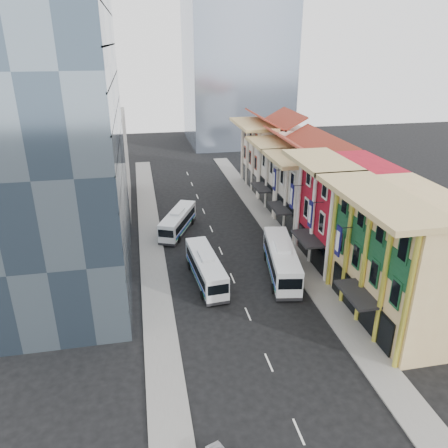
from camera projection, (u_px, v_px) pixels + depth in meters
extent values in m
plane|color=black|center=(272.00, 371.00, 34.90)|extent=(200.00, 200.00, 0.00)
cube|color=slate|center=(285.00, 244.00, 56.28)|extent=(3.00, 90.00, 0.15)
cube|color=slate|center=(152.00, 256.00, 53.22)|extent=(3.00, 90.00, 0.15)
cube|color=#D7B97C|center=(407.00, 260.00, 39.60)|extent=(8.00, 14.00, 12.00)
cube|color=#A41221|center=(347.00, 213.00, 50.44)|extent=(8.00, 10.00, 12.00)
cube|color=silver|center=(315.00, 194.00, 59.42)|extent=(8.00, 9.00, 10.00)
cube|color=silver|center=(293.00, 176.00, 67.55)|extent=(8.00, 9.00, 10.00)
cube|color=silver|center=(273.00, 156.00, 76.84)|extent=(8.00, 12.00, 11.00)
cube|color=#3D4F61|center=(57.00, 143.00, 43.17)|extent=(12.00, 26.00, 30.00)
cube|color=gray|center=(94.00, 162.00, 67.24)|extent=(10.00, 18.00, 14.00)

